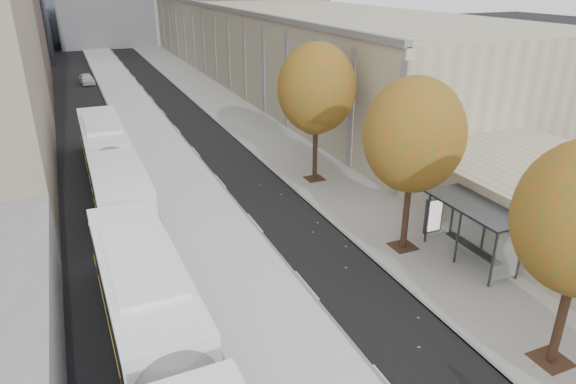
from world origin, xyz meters
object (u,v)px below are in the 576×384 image
bus_near (169,365)px  distant_car (87,79)px  bus_shelter (478,214)px  bus_far (110,161)px

bus_near → distant_car: bus_near is taller
bus_shelter → bus_near: size_ratio=0.26×
bus_shelter → bus_far: size_ratio=0.26×
bus_shelter → distant_car: (-12.67, 47.05, -1.61)m
bus_shelter → distant_car: 48.75m
bus_far → bus_shelter: bearing=-48.3°
bus_shelter → distant_car: size_ratio=1.29×
bus_shelter → bus_far: bus_far is taller
bus_near → distant_car: size_ratio=4.99×
bus_shelter → bus_near: (-13.44, -3.11, -0.64)m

